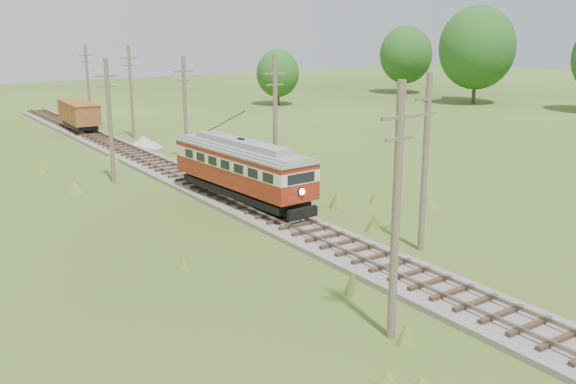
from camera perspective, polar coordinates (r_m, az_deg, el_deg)
railbed_main at (r=42.86m, az=-6.89°, el=0.30°), size 3.60×96.00×0.57m
streetcar at (r=38.72m, az=-4.14°, el=2.35°), size 3.47×11.78×5.34m
gondola at (r=69.46m, az=-18.09°, el=6.64°), size 2.90×7.95×2.61m
gravel_pile at (r=59.76m, az=-12.59°, el=4.38°), size 2.83×3.00×1.03m
utility_pole_r_2 at (r=31.14m, az=12.09°, el=2.66°), size 1.60×0.30×8.60m
utility_pole_r_3 at (r=40.99m, az=-1.14°, el=6.07°), size 1.60×0.30×9.00m
utility_pole_r_4 at (r=52.26m, az=-9.13°, el=7.39°), size 1.60×0.30×8.40m
utility_pole_r_5 at (r=64.34m, az=-13.77°, el=8.70°), size 1.60×0.30×8.90m
utility_pole_r_6 at (r=76.58m, az=-17.36°, el=9.25°), size 1.60×0.30×8.70m
utility_pole_l_a at (r=21.81m, az=9.59°, el=-1.72°), size 1.60×0.30×9.00m
utility_pole_l_b at (r=45.82m, az=-15.56°, el=6.19°), size 1.60×0.30×8.60m
tree_right_4 at (r=95.03m, az=16.46°, el=12.20°), size 10.50×10.50×13.53m
tree_right_5 at (r=107.47m, az=10.44°, el=11.92°), size 8.40×8.40×10.82m
tree_mid_b at (r=89.75m, az=-0.92°, el=10.49°), size 5.88×5.88×7.57m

